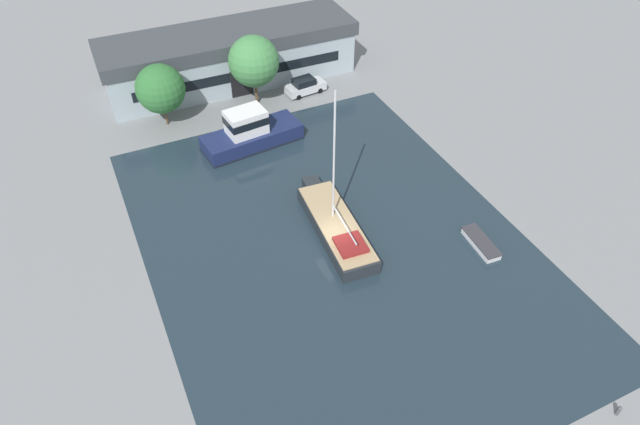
{
  "coord_description": "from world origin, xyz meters",
  "views": [
    {
      "loc": [
        -14.48,
        -28.11,
        31.65
      ],
      "look_at": [
        0.0,
        2.89,
        1.0
      ],
      "focal_mm": 32.0,
      "sensor_mm": 36.0,
      "label": 1
    }
  ],
  "objects": [
    {
      "name": "parked_car",
      "position": [
        7.26,
        22.24,
        0.88
      ],
      "size": [
        4.48,
        2.29,
        1.77
      ],
      "rotation": [
        0.0,
        0.0,
        4.82
      ],
      "color": "silver",
      "rests_on": "ground"
    },
    {
      "name": "warehouse_building",
      "position": [
        1.03,
        28.34,
        2.94
      ],
      "size": [
        27.59,
        8.16,
        5.81
      ],
      "rotation": [
        0.0,
        0.0,
        -0.02
      ],
      "color": "#99A8B2",
      "rests_on": "ground"
    },
    {
      "name": "water_canal",
      "position": [
        0.0,
        0.0,
        0.0
      ],
      "size": [
        28.14,
        38.54,
        0.01
      ],
      "primitive_type": "cube",
      "color": "#1E2D38",
      "rests_on": "ground"
    },
    {
      "name": "small_dinghy",
      "position": [
        10.18,
        -4.95,
        0.3
      ],
      "size": [
        1.56,
        3.93,
        0.59
      ],
      "rotation": [
        0.0,
        0.0,
        3.08
      ],
      "color": "silver",
      "rests_on": "water_canal"
    },
    {
      "name": "quay_tree_by_water",
      "position": [
        1.81,
        22.53,
        4.8
      ],
      "size": [
        5.16,
        5.16,
        7.38
      ],
      "color": "brown",
      "rests_on": "ground"
    },
    {
      "name": "quay_tree_near_building",
      "position": [
        -7.78,
        22.54,
        3.98
      ],
      "size": [
        4.77,
        4.77,
        6.37
      ],
      "color": "brown",
      "rests_on": "ground"
    },
    {
      "name": "sailboat_moored",
      "position": [
        0.61,
        1.27,
        0.69
      ],
      "size": [
        3.81,
        11.66,
        12.45
      ],
      "rotation": [
        0.0,
        0.0,
        -0.08
      ],
      "color": "#23282D",
      "rests_on": "water_canal"
    },
    {
      "name": "ground_plane",
      "position": [
        0.0,
        0.0,
        0.0
      ],
      "size": [
        440.0,
        440.0,
        0.0
      ],
      "primitive_type": "plane",
      "color": "gray"
    },
    {
      "name": "motor_cruiser",
      "position": [
        -1.37,
        15.56,
        1.36
      ],
      "size": [
        9.83,
        4.49,
        3.8
      ],
      "rotation": [
        0.0,
        0.0,
        1.68
      ],
      "color": "#19234C",
      "rests_on": "water_canal"
    },
    {
      "name": "mooring_bollard",
      "position": [
        8.88,
        -19.93,
        0.41
      ],
      "size": [
        0.27,
        0.27,
        0.77
      ],
      "color": "#47474C",
      "rests_on": "ground"
    }
  ]
}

